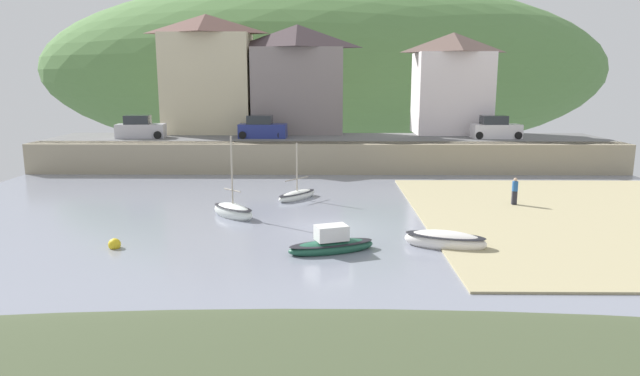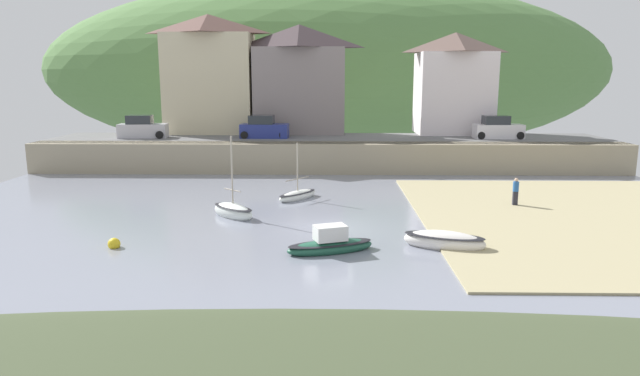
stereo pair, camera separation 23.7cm
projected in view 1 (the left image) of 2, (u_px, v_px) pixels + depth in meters
ground at (370, 296)px, 19.33m from camera, size 48.00×41.00×0.61m
quay_seawall at (327, 155)px, 45.66m from camera, size 48.00×9.40×2.40m
hillside_backdrop at (322, 70)px, 81.26m from camera, size 80.00×44.00×24.52m
waterfront_building_left at (208, 74)px, 52.07m from camera, size 8.30×4.96×10.83m
waterfront_building_centre at (298, 79)px, 52.07m from camera, size 8.58×5.07×9.91m
waterfront_building_right at (452, 83)px, 52.00m from camera, size 7.01×5.69×9.19m
sailboat_white_hull at (445, 241)px, 25.36m from camera, size 3.92×2.50×0.99m
rowboat_small_beached at (297, 195)px, 35.43m from camera, size 2.76×3.13×3.73m
sailboat_tall_mast at (331, 244)px, 24.70m from camera, size 4.13×2.49×1.34m
motorboat_with_cabin at (233, 211)px, 30.85m from camera, size 2.99×2.87×4.69m
parked_car_near_slipway at (140, 129)px, 48.61m from camera, size 4.24×2.08×1.95m
parked_car_by_wall at (262, 129)px, 48.50m from camera, size 4.17×1.87×1.95m
parked_car_end_of_row at (496, 129)px, 48.30m from camera, size 4.14×1.82×1.95m
person_on_slipway at (515, 190)px, 33.33m from camera, size 0.34×0.34×1.62m
mooring_buoy at (115, 244)px, 25.24m from camera, size 0.56×0.56×0.56m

